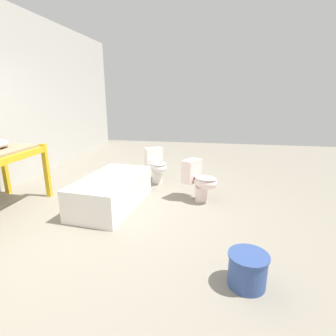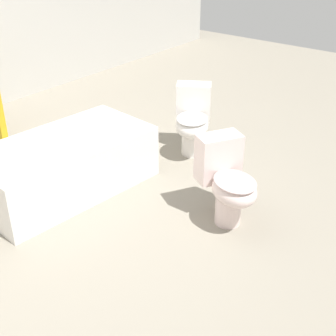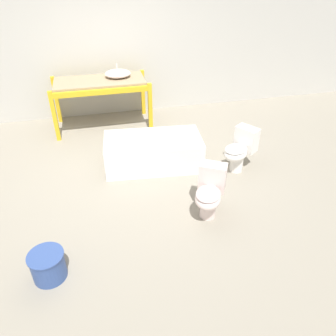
% 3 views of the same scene
% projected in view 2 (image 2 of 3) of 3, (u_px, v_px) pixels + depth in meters
% --- Properties ---
extents(ground_plane, '(12.00, 12.00, 0.00)m').
position_uv_depth(ground_plane, '(42.00, 210.00, 3.72)').
color(ground_plane, gray).
extents(bathtub_main, '(1.51, 0.89, 0.46)m').
position_uv_depth(bathtub_main, '(65.00, 161.00, 3.87)').
color(bathtub_main, white).
rests_on(bathtub_main, ground_plane).
extents(toilet_near, '(0.55, 0.63, 0.65)m').
position_uv_depth(toilet_near, '(227.00, 180.00, 3.44)').
color(toilet_near, silver).
rests_on(toilet_near, ground_plane).
extents(toilet_far, '(0.63, 0.56, 0.65)m').
position_uv_depth(toilet_far, '(193.00, 119.00, 4.44)').
color(toilet_far, white).
rests_on(toilet_far, ground_plane).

